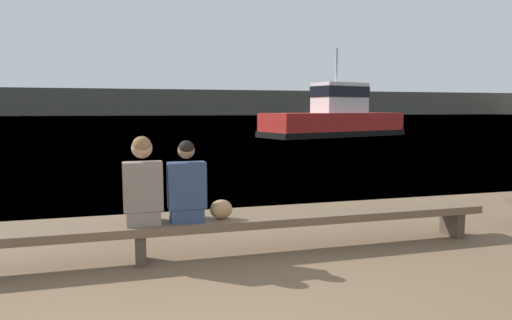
{
  "coord_description": "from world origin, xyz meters",
  "views": [
    {
      "loc": [
        -0.55,
        -2.77,
        1.75
      ],
      "look_at": [
        1.74,
        5.45,
        0.79
      ],
      "focal_mm": 32.0,
      "sensor_mm": 36.0,
      "label": 1
    }
  ],
  "objects_px": {
    "tugboat_red": "(335,119)",
    "bench_main": "(140,231)",
    "person_right": "(187,187)",
    "shopping_bag": "(221,209)",
    "person_left": "(143,185)"
  },
  "relations": [
    {
      "from": "person_right",
      "to": "tugboat_red",
      "type": "xyz_separation_m",
      "value": [
        12.33,
        22.1,
        0.23
      ]
    },
    {
      "from": "bench_main",
      "to": "person_left",
      "type": "height_order",
      "value": "person_left"
    },
    {
      "from": "person_right",
      "to": "shopping_bag",
      "type": "distance_m",
      "value": 0.5
    },
    {
      "from": "person_left",
      "to": "person_right",
      "type": "distance_m",
      "value": 0.49
    },
    {
      "from": "tugboat_red",
      "to": "bench_main",
      "type": "bearing_deg",
      "value": 132.82
    },
    {
      "from": "person_right",
      "to": "shopping_bag",
      "type": "xyz_separation_m",
      "value": [
        0.41,
        0.03,
        -0.29
      ]
    },
    {
      "from": "person_right",
      "to": "shopping_bag",
      "type": "bearing_deg",
      "value": 4.08
    },
    {
      "from": "person_left",
      "to": "shopping_bag",
      "type": "height_order",
      "value": "person_left"
    },
    {
      "from": "bench_main",
      "to": "tugboat_red",
      "type": "distance_m",
      "value": 25.58
    },
    {
      "from": "shopping_bag",
      "to": "tugboat_red",
      "type": "bearing_deg",
      "value": 61.61
    },
    {
      "from": "person_left",
      "to": "tugboat_red",
      "type": "distance_m",
      "value": 25.55
    },
    {
      "from": "person_left",
      "to": "shopping_bag",
      "type": "relative_size",
      "value": 3.75
    },
    {
      "from": "person_right",
      "to": "shopping_bag",
      "type": "relative_size",
      "value": 3.54
    },
    {
      "from": "bench_main",
      "to": "person_left",
      "type": "distance_m",
      "value": 0.53
    },
    {
      "from": "bench_main",
      "to": "tugboat_red",
      "type": "height_order",
      "value": "tugboat_red"
    }
  ]
}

